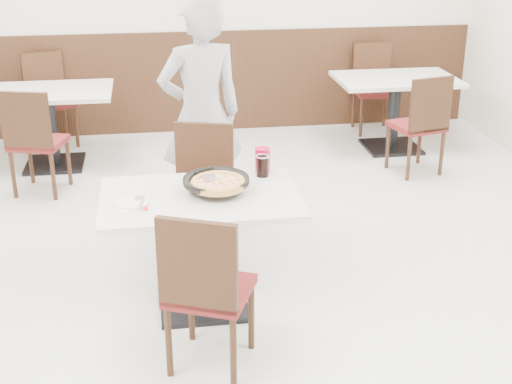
{
  "coord_description": "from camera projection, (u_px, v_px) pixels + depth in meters",
  "views": [
    {
      "loc": [
        -0.62,
        -4.22,
        2.4
      ],
      "look_at": [
        -0.04,
        -0.3,
        0.77
      ],
      "focal_mm": 50.0,
      "sensor_mm": 36.0,
      "label": 1
    }
  ],
  "objects": [
    {
      "name": "floor",
      "position": [
        255.0,
        280.0,
        4.86
      ],
      "size": [
        7.0,
        7.0,
        0.0
      ],
      "primitive_type": "plane",
      "color": "#AAAAA6",
      "rests_on": "ground"
    },
    {
      "name": "wall_back",
      "position": [
        206.0,
        2.0,
        7.53
      ],
      "size": [
        6.0,
        0.04,
        2.8
      ],
      "primitive_type": "cube",
      "color": "beige",
      "rests_on": "floor"
    },
    {
      "name": "wainscot_back",
      "position": [
        208.0,
        82.0,
        7.83
      ],
      "size": [
        5.9,
        0.03,
        1.1
      ],
      "primitive_type": "cube",
      "color": "black",
      "rests_on": "floor"
    },
    {
      "name": "main_table",
      "position": [
        202.0,
        251.0,
        4.43
      ],
      "size": [
        1.25,
        0.87,
        0.75
      ],
      "primitive_type": null,
      "rotation": [
        0.0,
        0.0,
        0.06
      ],
      "color": "silver",
      "rests_on": "floor"
    },
    {
      "name": "chair_near",
      "position": [
        210.0,
        287.0,
        3.82
      ],
      "size": [
        0.55,
        0.55,
        0.95
      ],
      "primitive_type": null,
      "rotation": [
        0.0,
        0.0,
        -0.41
      ],
      "color": "black",
      "rests_on": "floor"
    },
    {
      "name": "chair_far",
      "position": [
        200.0,
        196.0,
        5.0
      ],
      "size": [
        0.52,
        0.52,
        0.95
      ],
      "primitive_type": null,
      "rotation": [
        0.0,
        0.0,
        2.86
      ],
      "color": "black",
      "rests_on": "floor"
    },
    {
      "name": "trivet",
      "position": [
        212.0,
        191.0,
        4.31
      ],
      "size": [
        0.12,
        0.12,
        0.04
      ],
      "primitive_type": "cylinder",
      "rotation": [
        0.0,
        0.0,
        0.06
      ],
      "color": "black",
      "rests_on": "main_table"
    },
    {
      "name": "pizza_pan",
      "position": [
        216.0,
        185.0,
        4.34
      ],
      "size": [
        0.37,
        0.37,
        0.01
      ],
      "primitive_type": "cylinder",
      "rotation": [
        0.0,
        0.0,
        0.06
      ],
      "color": "black",
      "rests_on": "trivet"
    },
    {
      "name": "pizza",
      "position": [
        218.0,
        185.0,
        4.29
      ],
      "size": [
        0.36,
        0.36,
        0.02
      ],
      "primitive_type": "cylinder",
      "rotation": [
        0.0,
        0.0,
        0.06
      ],
      "color": "gold",
      "rests_on": "pizza_pan"
    },
    {
      "name": "pizza_server",
      "position": [
        210.0,
        177.0,
        4.32
      ],
      "size": [
        0.1,
        0.12,
        0.0
      ],
      "primitive_type": "cube",
      "rotation": [
        0.0,
        0.0,
        0.24
      ],
      "color": "white",
      "rests_on": "pizza"
    },
    {
      "name": "napkin",
      "position": [
        130.0,
        206.0,
        4.14
      ],
      "size": [
        0.19,
        0.19,
        0.0
      ],
      "primitive_type": "cube",
      "rotation": [
        0.0,
        0.0,
        0.2
      ],
      "color": "white",
      "rests_on": "main_table"
    },
    {
      "name": "side_plate",
      "position": [
        132.0,
        203.0,
        4.16
      ],
      "size": [
        0.2,
        0.2,
        0.01
      ],
      "primitive_type": "cylinder",
      "rotation": [
        0.0,
        0.0,
        0.06
      ],
      "color": "silver",
      "rests_on": "napkin"
    },
    {
      "name": "fork",
      "position": [
        142.0,
        203.0,
        4.14
      ],
      "size": [
        0.04,
        0.17,
        0.0
      ],
      "primitive_type": "cube",
      "rotation": [
        0.0,
        0.0,
        -0.15
      ],
      "color": "white",
      "rests_on": "side_plate"
    },
    {
      "name": "cola_glass",
      "position": [
        262.0,
        167.0,
        4.57
      ],
      "size": [
        0.08,
        0.08,
        0.13
      ],
      "primitive_type": "cylinder",
      "rotation": [
        0.0,
        0.0,
        0.06
      ],
      "color": "black",
      "rests_on": "main_table"
    },
    {
      "name": "red_cup",
      "position": [
        263.0,
        160.0,
        4.64
      ],
      "size": [
        0.1,
        0.1,
        0.16
      ],
      "primitive_type": "cylinder",
      "rotation": [
        0.0,
        0.0,
        0.06
      ],
      "color": "#B30028",
      "rests_on": "main_table"
    },
    {
      "name": "diner_person",
      "position": [
        201.0,
        115.0,
        5.37
      ],
      "size": [
        0.74,
        0.57,
        1.79
      ],
      "primitive_type": "imported",
      "rotation": [
        0.0,
        0.0,
        3.38
      ],
      "color": "#A2A1A6",
      "rests_on": "floor"
    },
    {
      "name": "bg_table_left",
      "position": [
        51.0,
        128.0,
        6.82
      ],
      "size": [
        1.28,
        0.93,
        0.75
      ],
      "primitive_type": null,
      "rotation": [
        0.0,
        0.0,
        0.11
      ],
      "color": "silver",
      "rests_on": "floor"
    },
    {
      "name": "bg_chair_left_near",
      "position": [
        38.0,
        140.0,
        6.16
      ],
      "size": [
        0.52,
        0.52,
        0.95
      ],
      "primitive_type": null,
      "rotation": [
        0.0,
        0.0,
        -0.28
      ],
      "color": "black",
      "rests_on": "floor"
    },
    {
      "name": "bg_chair_left_far",
      "position": [
        51.0,
        101.0,
        7.36
      ],
      "size": [
        0.55,
        0.55,
        0.95
      ],
      "primitive_type": null,
      "rotation": [
        0.0,
        0.0,
        3.55
      ],
      "color": "black",
      "rests_on": "floor"
    },
    {
      "name": "bg_table_right",
      "position": [
        394.0,
        113.0,
        7.3
      ],
      "size": [
        1.22,
        0.82,
        0.75
      ],
      "primitive_type": null,
      "rotation": [
        0.0,
        0.0,
        0.02
      ],
      "color": "silver",
      "rests_on": "floor"
    },
    {
      "name": "bg_chair_right_near",
      "position": [
        417.0,
        124.0,
        6.62
      ],
      "size": [
        0.51,
        0.51,
        0.95
      ],
      "primitive_type": null,
      "rotation": [
        0.0,
        0.0,
        0.24
      ],
      "color": "black",
      "rests_on": "floor"
    },
    {
      "name": "bg_chair_right_far",
      "position": [
        375.0,
        90.0,
        7.81
      ],
      "size": [
        0.44,
        0.44,
        0.95
      ],
      "primitive_type": null,
      "rotation": [
        0.0,
        0.0,
        3.1
      ],
      "color": "black",
      "rests_on": "floor"
    }
  ]
}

